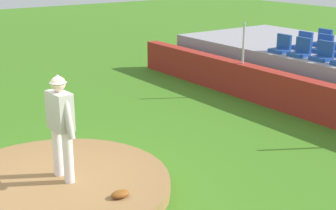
# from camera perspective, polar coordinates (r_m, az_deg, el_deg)

# --- Properties ---
(ground_plane) EXTENTS (60.00, 60.00, 0.00)m
(ground_plane) POSITION_cam_1_polar(r_m,az_deg,el_deg) (8.45, -13.26, -10.18)
(ground_plane) COLOR #3C741C
(pitchers_mound) EXTENTS (3.90, 3.90, 0.24)m
(pitchers_mound) POSITION_cam_1_polar(r_m,az_deg,el_deg) (8.40, -13.32, -9.44)
(pitchers_mound) COLOR olive
(pitchers_mound) RESTS_ON ground_plane
(pitcher) EXTENTS (0.82, 0.30, 1.80)m
(pitcher) POSITION_cam_1_polar(r_m,az_deg,el_deg) (8.01, -12.60, -1.71)
(pitcher) COLOR white
(pitcher) RESTS_ON pitchers_mound
(baseball) EXTENTS (0.07, 0.07, 0.07)m
(baseball) POSITION_cam_1_polar(r_m,az_deg,el_deg) (9.43, -12.32, -5.29)
(baseball) COLOR white
(baseball) RESTS_ON pitchers_mound
(fielding_glove) EXTENTS (0.23, 0.32, 0.11)m
(fielding_glove) POSITION_cam_1_polar(r_m,az_deg,el_deg) (7.62, -5.67, -10.44)
(fielding_glove) COLOR brown
(fielding_glove) RESTS_ON pitchers_mound
(brick_barrier) EXTENTS (14.16, 0.40, 0.94)m
(brick_barrier) POSITION_cam_1_polar(r_m,az_deg,el_deg) (12.20, 16.89, 0.50)
(brick_barrier) COLOR maroon
(brick_barrier) RESTS_ON ground_plane
(fence_post_left) EXTENTS (0.06, 0.06, 1.15)m
(fence_post_left) POSITION_cam_1_polar(r_m,az_deg,el_deg) (13.58, 8.92, 7.23)
(fence_post_left) COLOR silver
(fence_post_left) RESTS_ON brick_barrier
(stadium_chair_0) EXTENTS (0.48, 0.44, 0.50)m
(stadium_chair_0) POSITION_cam_1_polar(r_m,az_deg,el_deg) (14.11, 13.25, 6.72)
(stadium_chair_0) COLOR #1E4699
(stadium_chair_0) RESTS_ON bleacher_platform
(stadium_chair_1) EXTENTS (0.48, 0.44, 0.50)m
(stadium_chair_1) POSITION_cam_1_polar(r_m,az_deg,el_deg) (13.67, 15.42, 6.23)
(stadium_chair_1) COLOR #1E4699
(stadium_chair_1) RESTS_ON bleacher_platform
(stadium_chair_2) EXTENTS (0.48, 0.44, 0.50)m
(stadium_chair_2) POSITION_cam_1_polar(r_m,az_deg,el_deg) (13.29, 17.87, 5.72)
(stadium_chair_2) COLOR #1E4699
(stadium_chair_2) RESTS_ON bleacher_platform
(stadium_chair_7) EXTENTS (0.48, 0.44, 0.50)m
(stadium_chair_7) POSITION_cam_1_polar(r_m,az_deg,el_deg) (14.77, 15.65, 7.00)
(stadium_chair_7) COLOR #1E4699
(stadium_chair_7) RESTS_ON bleacher_platform
(stadium_chair_8) EXTENTS (0.48, 0.44, 0.50)m
(stadium_chair_8) POSITION_cam_1_polar(r_m,az_deg,el_deg) (14.41, 17.86, 6.56)
(stadium_chair_8) COLOR #1E4699
(stadium_chair_8) RESTS_ON bleacher_platform
(stadium_chair_14) EXTENTS (0.48, 0.44, 0.50)m
(stadium_chair_14) POSITION_cam_1_polar(r_m,az_deg,el_deg) (15.49, 17.82, 7.26)
(stadium_chair_14) COLOR #1E4699
(stadium_chair_14) RESTS_ON bleacher_platform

